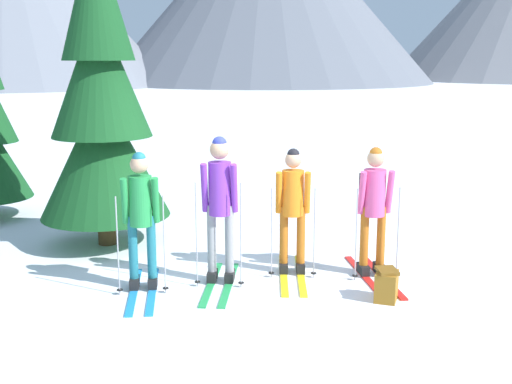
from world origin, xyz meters
name	(u,v)px	position (x,y,z in m)	size (l,w,h in m)	color
ground_plane	(248,281)	(0.00, 0.00, 0.00)	(400.00, 400.00, 0.00)	white
skier_in_green	(141,213)	(-1.30, -0.14, 0.94)	(0.61, 1.59, 1.68)	#1E84D1
skier_in_purple	(220,202)	(-0.35, -0.02, 1.03)	(0.60, 1.61, 1.84)	green
skier_in_orange	(293,204)	(0.59, 0.26, 0.92)	(0.61, 1.62, 1.64)	yellow
skier_in_pink	(374,204)	(1.61, 0.09, 0.93)	(0.61, 1.69, 1.67)	red
pine_tree_far	(101,104)	(-1.97, 1.85, 2.10)	(1.90, 1.90, 4.59)	#51381E
backpack_on_snow_front	(386,285)	(1.53, -0.82, 0.19)	(0.35, 0.39, 0.38)	#99661E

